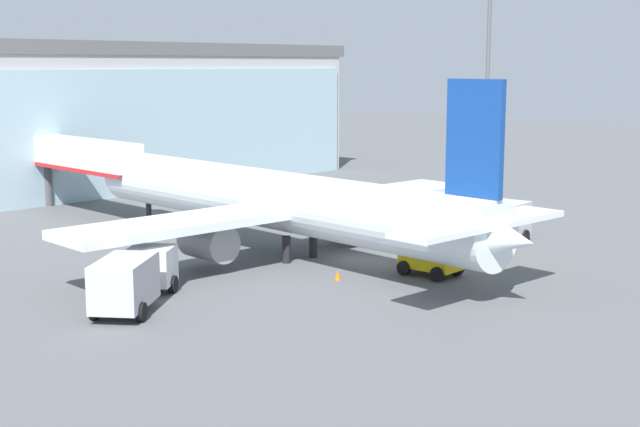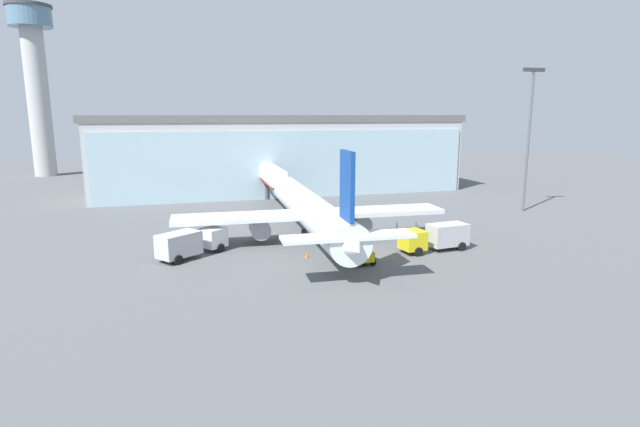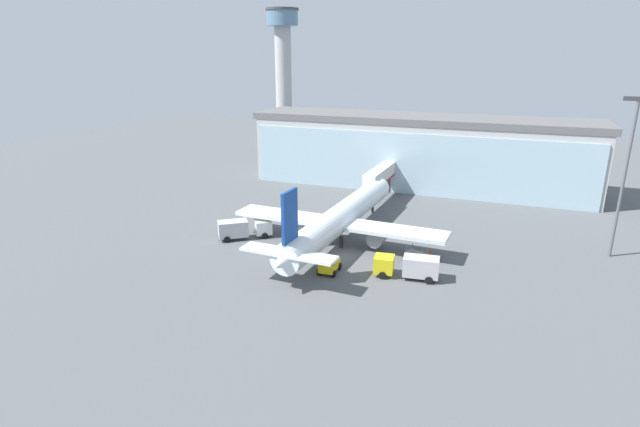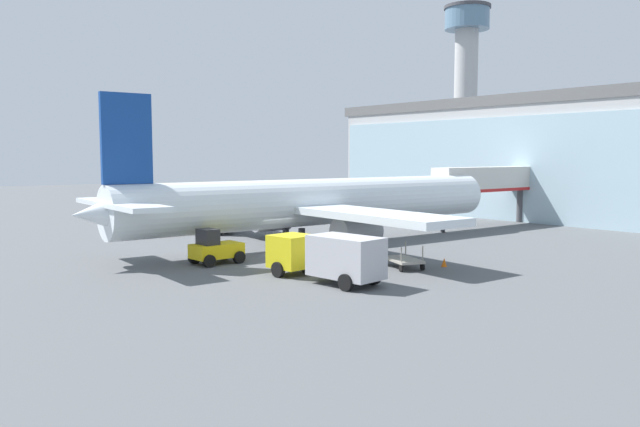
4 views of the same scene
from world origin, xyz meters
The scene contains 12 objects.
ground centered at (0.00, 0.00, 0.00)m, with size 240.00×240.00×0.00m, color #545659.
terminal_building centered at (0.01, 38.74, 6.76)m, with size 64.75×17.32×13.52m.
jet_bridge centered at (-3.58, 26.52, 4.47)m, with size 2.68×14.46×5.84m.
control_tower centered at (-48.69, 74.58, 22.30)m, with size 9.17×9.17×36.55m.
apron_light_mast centered at (31.06, 13.78, 11.70)m, with size 3.20×0.40×19.87m.
airplane centered at (-2.23, 4.30, 3.33)m, with size 29.46×37.02×10.84m.
catering_truck centered at (-14.94, -0.10, 1.47)m, with size 6.97×6.43×2.65m.
fuel_truck centered at (9.41, -3.17, 1.47)m, with size 7.57×3.51×2.65m.
baggage_cart centered at (8.83, 3.14, 0.50)m, with size 3.14×2.33×1.50m.
pushback_tug centered at (0.53, -5.60, 0.97)m, with size 2.42×3.35×2.30m.
safety_cone_nose centered at (-3.95, -2.75, 0.28)m, with size 0.36×0.36×0.55m, color orange.
safety_cone_wingtip centered at (9.97, 5.56, 0.28)m, with size 0.36×0.36×0.55m, color orange.
Camera 3 is at (21.91, -55.04, 24.57)m, focal length 28.00 mm.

